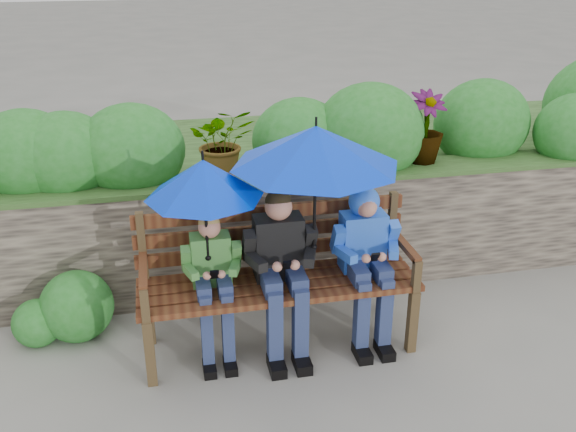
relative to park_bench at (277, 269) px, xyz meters
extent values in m
plane|color=slate|center=(0.12, 0.06, -0.60)|extent=(60.00, 60.00, 0.00)
cube|color=#36312C|center=(0.12, 0.81, -0.10)|extent=(8.00, 0.40, 1.00)
cube|color=#233817|center=(0.12, 0.81, 0.41)|extent=(8.00, 0.42, 0.04)
cube|color=#233817|center=(0.12, 2.01, -0.12)|extent=(8.00, 2.00, 0.96)
ellipsoid|color=#1E661C|center=(-1.78, 1.07, 0.64)|extent=(0.83, 0.66, 0.75)
ellipsoid|color=#1E661C|center=(-0.98, 1.01, 0.65)|extent=(0.85, 0.68, 0.77)
ellipsoid|color=#1E661C|center=(0.41, 1.07, 0.64)|extent=(0.80, 0.64, 0.72)
ellipsoid|color=#1E661C|center=(1.00, 0.98, 0.69)|extent=(0.96, 0.77, 0.87)
ellipsoid|color=#1E661C|center=(2.13, 1.16, 0.66)|extent=(0.89, 0.71, 0.80)
ellipsoid|color=#1E661C|center=(2.90, 0.87, 0.62)|extent=(0.76, 0.61, 0.68)
ellipsoid|color=#1E661C|center=(-1.48, 1.02, 0.64)|extent=(0.80, 0.64, 0.72)
sphere|color=pink|center=(-1.59, 0.91, 0.55)|extent=(0.14, 0.14, 0.14)
sphere|color=pink|center=(0.35, 0.91, 0.55)|extent=(0.14, 0.14, 0.14)
sphere|color=pink|center=(2.24, 0.91, 0.55)|extent=(0.14, 0.14, 0.14)
imported|color=#1E661C|center=(-0.26, 0.91, 0.71)|extent=(0.52, 0.45, 0.57)
imported|color=#1E661C|center=(1.47, 0.91, 0.73)|extent=(0.34, 0.34, 0.61)
sphere|color=#1E661C|center=(-1.48, 0.41, -0.37)|extent=(0.56, 0.56, 0.56)
sphere|color=#1E661C|center=(-1.77, 0.36, -0.45)|extent=(0.37, 0.37, 0.37)
cube|color=#44341E|center=(-0.94, -0.35, -0.35)|extent=(0.07, 0.07, 0.50)
cube|color=#44341E|center=(-0.94, 0.16, -0.35)|extent=(0.07, 0.07, 0.50)
cube|color=#44341E|center=(0.94, -0.35, -0.35)|extent=(0.07, 0.07, 0.50)
cube|color=#44341E|center=(0.94, 0.16, -0.35)|extent=(0.07, 0.07, 0.50)
cube|color=#482112|center=(0.00, -0.31, -0.08)|extent=(2.01, 0.11, 0.04)
cube|color=#482112|center=(0.00, -0.16, -0.08)|extent=(2.01, 0.11, 0.04)
cube|color=#482112|center=(0.00, -0.02, -0.08)|extent=(2.01, 0.11, 0.04)
cube|color=#482112|center=(0.00, 0.13, -0.08)|extent=(2.01, 0.11, 0.04)
cube|color=#44341E|center=(-0.94, 0.18, 0.18)|extent=(0.06, 0.06, 0.56)
cube|color=#482112|center=(-0.94, -0.09, 0.15)|extent=(0.06, 0.52, 0.04)
cube|color=#44341E|center=(-0.94, -0.35, 0.02)|extent=(0.06, 0.06, 0.25)
cube|color=#44341E|center=(0.94, 0.18, 0.18)|extent=(0.06, 0.06, 0.56)
cube|color=#482112|center=(0.94, -0.09, 0.15)|extent=(0.06, 0.52, 0.04)
cube|color=#44341E|center=(0.94, -0.35, 0.02)|extent=(0.06, 0.06, 0.25)
cube|color=#482112|center=(0.00, 0.19, 0.07)|extent=(2.01, 0.04, 0.10)
cube|color=#482112|center=(0.00, 0.19, 0.22)|extent=(2.01, 0.04, 0.10)
cube|color=#482112|center=(0.00, 0.19, 0.38)|extent=(2.01, 0.04, 0.10)
cube|color=#307434|center=(-0.47, 0.01, 0.13)|extent=(0.28, 0.16, 0.37)
sphere|color=tan|center=(-0.47, -0.01, 0.39)|extent=(0.15, 0.15, 0.15)
sphere|color=#A28042|center=(-0.47, 0.00, 0.42)|extent=(0.15, 0.15, 0.15)
cube|color=#161C48|center=(-0.54, -0.12, -0.01)|extent=(0.10, 0.26, 0.10)
cube|color=#161C48|center=(-0.54, -0.25, -0.31)|extent=(0.08, 0.09, 0.60)
cube|color=black|center=(-0.54, -0.30, -0.57)|extent=(0.09, 0.18, 0.07)
cube|color=#161C48|center=(-0.40, -0.12, -0.01)|extent=(0.10, 0.26, 0.10)
cube|color=#161C48|center=(-0.40, -0.25, -0.31)|extent=(0.08, 0.09, 0.60)
cube|color=black|center=(-0.40, -0.30, -0.57)|extent=(0.09, 0.18, 0.07)
cube|color=#307434|center=(-0.65, -0.03, 0.18)|extent=(0.07, 0.15, 0.21)
cube|color=#307434|center=(-0.62, -0.14, 0.12)|extent=(0.10, 0.17, 0.06)
sphere|color=tan|center=(-0.52, -0.21, 0.12)|extent=(0.06, 0.06, 0.06)
cube|color=#307434|center=(-0.30, -0.03, 0.18)|extent=(0.07, 0.15, 0.21)
cube|color=#307434|center=(-0.32, -0.14, 0.12)|extent=(0.10, 0.17, 0.06)
sphere|color=tan|center=(-0.42, -0.21, 0.12)|extent=(0.06, 0.06, 0.06)
cube|color=black|center=(-0.47, -0.22, 0.13)|extent=(0.06, 0.07, 0.09)
cube|color=black|center=(0.01, 0.01, 0.18)|extent=(0.35, 0.20, 0.47)
sphere|color=tan|center=(0.01, -0.01, 0.50)|extent=(0.19, 0.19, 0.19)
sphere|color=black|center=(0.01, 0.00, 0.53)|extent=(0.18, 0.18, 0.18)
cube|color=#161C48|center=(-0.08, -0.16, 0.00)|extent=(0.12, 0.33, 0.12)
cube|color=#161C48|center=(-0.08, -0.32, -0.30)|extent=(0.10, 0.11, 0.61)
cube|color=black|center=(-0.08, -0.38, -0.56)|extent=(0.11, 0.22, 0.08)
cube|color=#161C48|center=(0.11, -0.16, 0.00)|extent=(0.12, 0.33, 0.12)
cube|color=#161C48|center=(0.11, -0.32, -0.30)|extent=(0.10, 0.11, 0.61)
cube|color=black|center=(0.11, -0.38, -0.56)|extent=(0.11, 0.22, 0.08)
cube|color=black|center=(-0.20, -0.04, 0.24)|extent=(0.08, 0.19, 0.26)
cube|color=black|center=(-0.17, -0.18, 0.17)|extent=(0.13, 0.22, 0.07)
sphere|color=tan|center=(-0.05, -0.27, 0.17)|extent=(0.07, 0.07, 0.07)
cube|color=black|center=(0.23, -0.04, 0.24)|extent=(0.08, 0.19, 0.26)
cube|color=black|center=(0.20, -0.18, 0.17)|extent=(0.13, 0.22, 0.07)
sphere|color=tan|center=(0.08, -0.27, 0.17)|extent=(0.07, 0.07, 0.07)
cube|color=black|center=(0.01, -0.28, 0.18)|extent=(0.06, 0.07, 0.09)
cube|color=blue|center=(0.65, 0.01, 0.16)|extent=(0.32, 0.19, 0.44)
sphere|color=tan|center=(0.65, -0.01, 0.46)|extent=(0.18, 0.18, 0.18)
sphere|color=blue|center=(0.65, 0.02, 0.47)|extent=(0.23, 0.23, 0.23)
sphere|color=tan|center=(0.65, -0.06, 0.45)|extent=(0.14, 0.14, 0.14)
cube|color=#161C48|center=(0.56, -0.15, 0.00)|extent=(0.11, 0.30, 0.11)
cube|color=#161C48|center=(0.56, -0.30, -0.30)|extent=(0.10, 0.10, 0.60)
cube|color=black|center=(0.56, -0.36, -0.57)|extent=(0.10, 0.21, 0.08)
cube|color=#161C48|center=(0.73, -0.15, 0.00)|extent=(0.11, 0.30, 0.11)
cube|color=#161C48|center=(0.73, -0.30, -0.30)|extent=(0.10, 0.10, 0.60)
cube|color=black|center=(0.73, -0.36, -0.57)|extent=(0.10, 0.21, 0.08)
cube|color=blue|center=(0.44, -0.04, 0.22)|extent=(0.08, 0.17, 0.24)
cube|color=blue|center=(0.47, -0.17, 0.15)|extent=(0.12, 0.20, 0.07)
sphere|color=tan|center=(0.59, -0.25, 0.15)|extent=(0.07, 0.07, 0.07)
cube|color=blue|center=(0.85, -0.04, 0.22)|extent=(0.08, 0.17, 0.24)
cube|color=blue|center=(0.82, -0.17, 0.15)|extent=(0.12, 0.20, 0.07)
sphere|color=tan|center=(0.71, -0.25, 0.15)|extent=(0.07, 0.07, 0.07)
cube|color=black|center=(0.65, -0.26, 0.16)|extent=(0.06, 0.07, 0.09)
cone|color=#002EDE|center=(-0.49, -0.07, 0.77)|extent=(0.80, 0.80, 0.26)
cylinder|color=black|center=(-0.49, -0.07, 0.93)|extent=(0.02, 0.02, 0.06)
cylinder|color=black|center=(-0.49, -0.07, 0.47)|extent=(0.02, 0.02, 0.58)
sphere|color=black|center=(-0.49, -0.07, 0.18)|extent=(0.04, 0.04, 0.04)
cone|color=#002EDE|center=(0.25, -0.10, 0.95)|extent=(1.16, 1.16, 0.28)
cylinder|color=black|center=(0.25, -0.10, 1.12)|extent=(0.02, 0.02, 0.06)
cylinder|color=black|center=(0.25, -0.10, 0.58)|extent=(0.02, 0.02, 0.74)
sphere|color=black|center=(0.25, -0.10, 0.20)|extent=(0.04, 0.04, 0.04)
camera|label=1|loc=(-0.77, -4.04, 2.21)|focal=40.00mm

